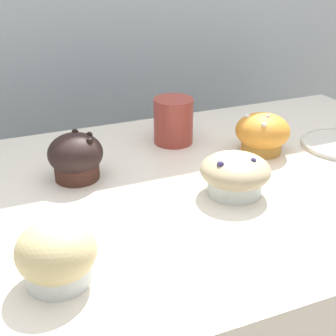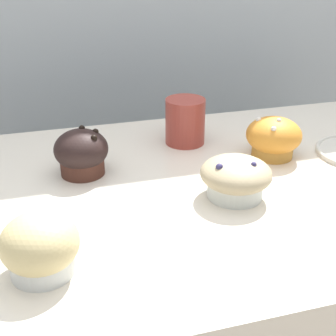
{
  "view_description": "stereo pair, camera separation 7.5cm",
  "coord_description": "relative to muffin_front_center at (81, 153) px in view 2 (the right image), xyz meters",
  "views": [
    {
      "loc": [
        -0.34,
        -0.64,
        1.31
      ],
      "look_at": [
        -0.08,
        -0.02,
        0.98
      ],
      "focal_mm": 50.0,
      "sensor_mm": 36.0,
      "label": 1
    },
    {
      "loc": [
        -0.27,
        -0.66,
        1.31
      ],
      "look_at": [
        -0.08,
        -0.02,
        0.98
      ],
      "focal_mm": 50.0,
      "sensor_mm": 36.0,
      "label": 2
    }
  ],
  "objects": [
    {
      "name": "muffin_front_left",
      "position": [
        -0.08,
        -0.26,
        -0.0
      ],
      "size": [
        0.1,
        0.1,
        0.08
      ],
      "color": "white",
      "rests_on": "display_counter"
    },
    {
      "name": "muffin_back_right",
      "position": [
        0.36,
        -0.03,
        -0.0
      ],
      "size": [
        0.1,
        0.1,
        0.08
      ],
      "color": "#C08434",
      "rests_on": "display_counter"
    },
    {
      "name": "wall_back",
      "position": [
        0.21,
        0.51,
        -0.07
      ],
      "size": [
        3.2,
        0.1,
        1.8
      ],
      "primitive_type": "cube",
      "color": "#A8B2B7",
      "rests_on": "ground"
    },
    {
      "name": "coffee_cup",
      "position": [
        0.22,
        0.09,
        0.01
      ],
      "size": [
        0.08,
        0.12,
        0.09
      ],
      "color": "#99382D",
      "rests_on": "display_counter"
    },
    {
      "name": "muffin_front_center",
      "position": [
        0.0,
        0.0,
        0.0
      ],
      "size": [
        0.09,
        0.09,
        0.08
      ],
      "color": "#47261C",
      "rests_on": "display_counter"
    },
    {
      "name": "muffin_back_left",
      "position": [
        0.23,
        -0.15,
        -0.01
      ],
      "size": [
        0.11,
        0.11,
        0.07
      ],
      "color": "silver",
      "rests_on": "display_counter"
    }
  ]
}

